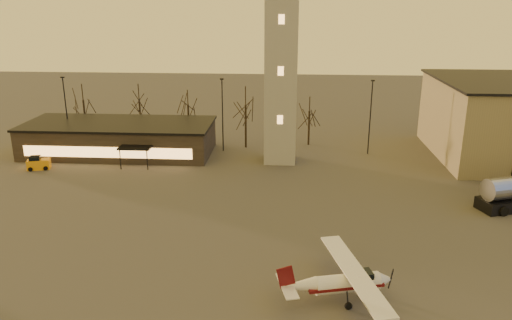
# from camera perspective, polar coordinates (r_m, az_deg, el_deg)

# --- Properties ---
(ground) EXTENTS (220.00, 220.00, 0.00)m
(ground) POSITION_cam_1_polar(r_m,az_deg,el_deg) (38.21, 1.63, -14.04)
(ground) COLOR #3C3A38
(ground) RESTS_ON ground
(control_tower) EXTENTS (6.80, 6.80, 32.60)m
(control_tower) POSITION_cam_1_polar(r_m,az_deg,el_deg) (62.55, 2.95, 14.30)
(control_tower) COLOR gray
(control_tower) RESTS_ON ground
(terminal) EXTENTS (25.40, 12.20, 4.30)m
(terminal) POSITION_cam_1_polar(r_m,az_deg,el_deg) (70.78, -15.33, 2.46)
(terminal) COLOR black
(terminal) RESTS_ON ground
(light_poles) EXTENTS (58.50, 12.25, 10.14)m
(light_poles) POSITION_cam_1_polar(r_m,az_deg,el_deg) (65.12, 3.25, 4.72)
(light_poles) COLOR black
(light_poles) RESTS_ON ground
(tree_row) EXTENTS (37.20, 9.20, 8.80)m
(tree_row) POSITION_cam_1_polar(r_m,az_deg,el_deg) (74.48, -7.71, 6.67)
(tree_row) COLOR black
(tree_row) RESTS_ON ground
(cessna_front) EXTENTS (8.88, 11.09, 3.06)m
(cessna_front) POSITION_cam_1_polar(r_m,az_deg,el_deg) (36.69, 10.55, -13.92)
(cessna_front) COLOR silver
(cessna_front) RESTS_ON ground
(service_cart) EXTENTS (2.93, 2.26, 1.67)m
(service_cart) POSITION_cam_1_polar(r_m,az_deg,el_deg) (67.82, -23.62, -0.43)
(service_cart) COLOR orange
(service_cart) RESTS_ON ground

